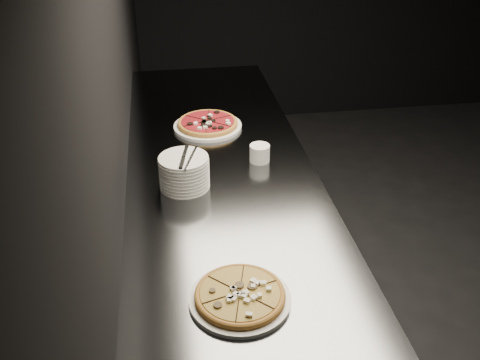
{
  "coord_description": "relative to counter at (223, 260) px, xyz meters",
  "views": [
    {
      "loc": [
        -2.33,
        -1.83,
        1.98
      ],
      "look_at": [
        -2.08,
        -0.17,
        0.97
      ],
      "focal_mm": 40.0,
      "sensor_mm": 36.0,
      "label": 1
    }
  ],
  "objects": [
    {
      "name": "wall_left",
      "position": [
        -0.37,
        0.0,
        0.94
      ],
      "size": [
        0.02,
        5.0,
        2.8
      ],
      "primitive_type": "cube",
      "color": "black",
      "rests_on": "floor"
    },
    {
      "name": "ramekin",
      "position": [
        0.16,
        0.05,
        0.5
      ],
      "size": [
        0.08,
        0.08,
        0.07
      ],
      "color": "white",
      "rests_on": "counter"
    },
    {
      "name": "counter",
      "position": [
        0.0,
        0.0,
        0.0
      ],
      "size": [
        0.74,
        2.44,
        0.92
      ],
      "color": "#585A5F",
      "rests_on": "floor"
    },
    {
      "name": "plate_stack",
      "position": [
        -0.15,
        -0.1,
        0.52
      ],
      "size": [
        0.18,
        0.18,
        0.12
      ],
      "color": "white",
      "rests_on": "counter"
    },
    {
      "name": "pizza_tomato",
      "position": [
        -0.01,
        0.4,
        0.48
      ],
      "size": [
        0.36,
        0.36,
        0.04
      ],
      "rotation": [
        0.0,
        0.0,
        0.38
      ],
      "color": "white",
      "rests_on": "counter"
    },
    {
      "name": "pizza_mushroom",
      "position": [
        -0.04,
        -0.74,
        0.48
      ],
      "size": [
        0.31,
        0.31,
        0.03
      ],
      "rotation": [
        0.0,
        0.0,
        0.27
      ],
      "color": "white",
      "rests_on": "counter"
    },
    {
      "name": "cutlery",
      "position": [
        -0.14,
        -0.12,
        0.59
      ],
      "size": [
        0.1,
        0.19,
        0.01
      ],
      "rotation": [
        0.0,
        0.0,
        -0.21
      ],
      "color": "#B0B2B7",
      "rests_on": "plate_stack"
    }
  ]
}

